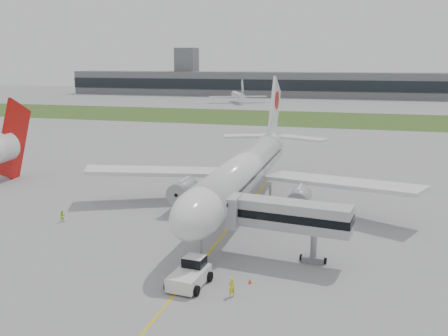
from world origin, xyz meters
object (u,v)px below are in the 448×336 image
(pushback_tug, at_px, (191,273))
(ground_crew_near, at_px, (232,287))
(airliner, at_px, (245,170))
(jet_bridge, at_px, (278,215))

(pushback_tug, height_order, ground_crew_near, pushback_tug)
(ground_crew_near, bearing_deg, airliner, -121.03)
(airliner, height_order, jet_bridge, airliner)
(jet_bridge, xyz_separation_m, ground_crew_near, (-2.44, -9.64, -3.95))
(pushback_tug, height_order, jet_bridge, jet_bridge)
(airliner, bearing_deg, ground_crew_near, -79.29)
(airliner, bearing_deg, pushback_tug, -88.44)
(pushback_tug, distance_m, jet_bridge, 11.35)
(airliner, xyz_separation_m, jet_bridge, (7.45, -16.85, -0.81))
(jet_bridge, bearing_deg, ground_crew_near, -96.57)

